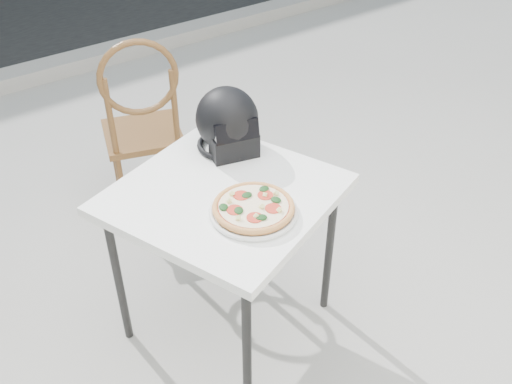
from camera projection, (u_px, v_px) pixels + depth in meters
ground at (214, 304)px, 2.78m from camera, size 80.00×80.00×0.00m
curb at (8, 80)px, 4.66m from camera, size 30.00×0.25×0.12m
cafe_table_main at (224, 204)px, 2.29m from camera, size 1.01×1.01×0.76m
plate at (254, 212)px, 2.12m from camera, size 0.38×0.38×0.02m
pizza at (253, 207)px, 2.11m from camera, size 0.34×0.34×0.04m
helmet at (228, 123)px, 2.43m from camera, size 0.34×0.34×0.28m
cafe_chair_main at (142, 119)px, 3.03m from camera, size 0.53×0.53×1.08m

